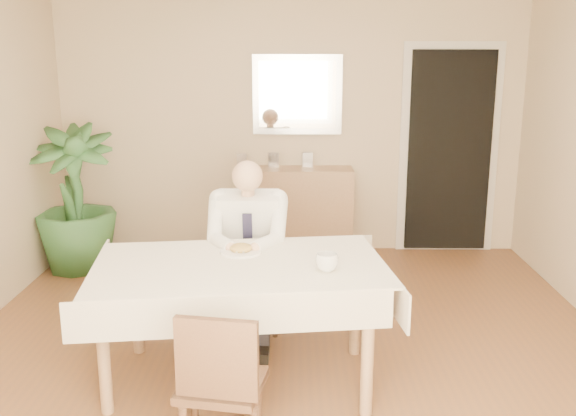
{
  "coord_description": "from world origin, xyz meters",
  "views": [
    {
      "loc": [
        0.05,
        -3.77,
        1.97
      ],
      "look_at": [
        0.0,
        0.35,
        0.95
      ],
      "focal_mm": 40.0,
      "sensor_mm": 36.0,
      "label": 1
    }
  ],
  "objects_px": {
    "chair_far": "(251,256)",
    "sideboard": "(297,211)",
    "dining_table": "(240,277)",
    "seated_man": "(247,244)",
    "chair_near": "(220,381)",
    "potted_palm": "(74,199)",
    "coffee_mug": "(327,262)"
  },
  "relations": [
    {
      "from": "seated_man",
      "to": "coffee_mug",
      "type": "xyz_separation_m",
      "value": [
        0.51,
        -0.72,
        0.11
      ]
    },
    {
      "from": "dining_table",
      "to": "seated_man",
      "type": "height_order",
      "value": "seated_man"
    },
    {
      "from": "dining_table",
      "to": "seated_man",
      "type": "bearing_deg",
      "value": 82.72
    },
    {
      "from": "dining_table",
      "to": "seated_man",
      "type": "distance_m",
      "value": 0.59
    },
    {
      "from": "chair_near",
      "to": "seated_man",
      "type": "relative_size",
      "value": 0.65
    },
    {
      "from": "coffee_mug",
      "to": "potted_palm",
      "type": "bearing_deg",
      "value": 135.18
    },
    {
      "from": "chair_far",
      "to": "coffee_mug",
      "type": "xyz_separation_m",
      "value": [
        0.51,
        -1.0,
        0.29
      ]
    },
    {
      "from": "chair_far",
      "to": "potted_palm",
      "type": "height_order",
      "value": "potted_palm"
    },
    {
      "from": "chair_near",
      "to": "sideboard",
      "type": "relative_size",
      "value": 0.76
    },
    {
      "from": "dining_table",
      "to": "chair_near",
      "type": "relative_size",
      "value": 2.26
    },
    {
      "from": "coffee_mug",
      "to": "sideboard",
      "type": "relative_size",
      "value": 0.12
    },
    {
      "from": "chair_near",
      "to": "coffee_mug",
      "type": "xyz_separation_m",
      "value": [
        0.53,
        0.71,
        0.35
      ]
    },
    {
      "from": "chair_far",
      "to": "chair_near",
      "type": "xyz_separation_m",
      "value": [
        -0.03,
        -1.72,
        -0.06
      ]
    },
    {
      "from": "dining_table",
      "to": "seated_man",
      "type": "xyz_separation_m",
      "value": [
        0.0,
        0.59,
        0.02
      ]
    },
    {
      "from": "chair_far",
      "to": "chair_near",
      "type": "height_order",
      "value": "chair_far"
    },
    {
      "from": "chair_far",
      "to": "sideboard",
      "type": "xyz_separation_m",
      "value": [
        0.34,
        1.65,
        -0.08
      ]
    },
    {
      "from": "chair_far",
      "to": "chair_near",
      "type": "distance_m",
      "value": 1.72
    },
    {
      "from": "chair_far",
      "to": "seated_man",
      "type": "height_order",
      "value": "seated_man"
    },
    {
      "from": "chair_far",
      "to": "chair_near",
      "type": "relative_size",
      "value": 1.12
    },
    {
      "from": "chair_far",
      "to": "chair_near",
      "type": "bearing_deg",
      "value": -85.49
    },
    {
      "from": "potted_palm",
      "to": "chair_near",
      "type": "bearing_deg",
      "value": -60.22
    },
    {
      "from": "dining_table",
      "to": "potted_palm",
      "type": "bearing_deg",
      "value": 122.05
    },
    {
      "from": "seated_man",
      "to": "potted_palm",
      "type": "relative_size",
      "value": 0.94
    },
    {
      "from": "seated_man",
      "to": "sideboard",
      "type": "distance_m",
      "value": 1.98
    },
    {
      "from": "coffee_mug",
      "to": "potted_palm",
      "type": "height_order",
      "value": "potted_palm"
    },
    {
      "from": "seated_man",
      "to": "coffee_mug",
      "type": "distance_m",
      "value": 0.88
    },
    {
      "from": "sideboard",
      "to": "chair_near",
      "type": "bearing_deg",
      "value": -96.75
    },
    {
      "from": "chair_near",
      "to": "potted_palm",
      "type": "distance_m",
      "value": 3.32
    },
    {
      "from": "seated_man",
      "to": "chair_far",
      "type": "bearing_deg",
      "value": 90.0
    },
    {
      "from": "dining_table",
      "to": "chair_far",
      "type": "xyz_separation_m",
      "value": [
        0.0,
        0.88,
        -0.16
      ]
    },
    {
      "from": "sideboard",
      "to": "potted_palm",
      "type": "xyz_separation_m",
      "value": [
        -2.01,
        -0.49,
        0.23
      ]
    },
    {
      "from": "dining_table",
      "to": "potted_palm",
      "type": "distance_m",
      "value": 2.64
    }
  ]
}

